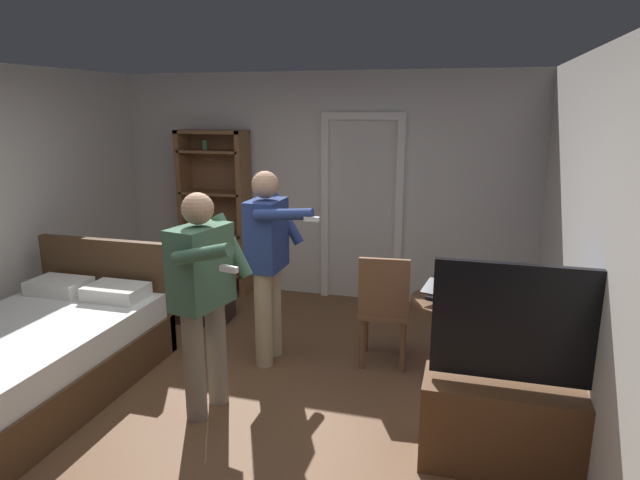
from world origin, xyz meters
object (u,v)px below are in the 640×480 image
at_px(wooden_chair, 384,306).
at_px(suitcase_dark, 203,306).
at_px(bookshelf, 216,207).
at_px(bottle_on_table, 472,293).
at_px(tv_flatscreen, 531,416).
at_px(side_table, 451,326).
at_px(bed, 39,353).
at_px(person_blue_shirt, 203,289).
at_px(laptop, 448,295).
at_px(person_striped_shirt, 268,255).

distance_m(wooden_chair, suitcase_dark, 2.10).
bearing_deg(bookshelf, bottle_on_table, -29.27).
relative_size(tv_flatscreen, suitcase_dark, 2.27).
distance_m(side_table, bottle_on_table, 0.36).
distance_m(bed, bottle_on_table, 3.43).
bearing_deg(side_table, wooden_chair, 168.34).
relative_size(bottle_on_table, person_blue_shirt, 0.14).
relative_size(side_table, bottle_on_table, 3.04).
bearing_deg(laptop, bookshelf, 149.74).
bearing_deg(bookshelf, side_table, -29.24).
height_order(tv_flatscreen, laptop, tv_flatscreen).
relative_size(laptop, person_striped_shirt, 0.25).
relative_size(bottle_on_table, person_striped_shirt, 0.14).
relative_size(bed, suitcase_dark, 3.42).
bearing_deg(person_striped_shirt, suitcase_dark, 145.92).
bearing_deg(bed, person_striped_shirt, 31.39).
bearing_deg(person_blue_shirt, side_table, 29.03).
bearing_deg(person_blue_shirt, bottle_on_table, 25.13).
relative_size(wooden_chair, suitcase_dark, 1.69).
bearing_deg(suitcase_dark, bookshelf, 101.73).
bearing_deg(bookshelf, laptop, -30.26).
bearing_deg(tv_flatscreen, side_table, 115.99).
bearing_deg(person_blue_shirt, bed, -177.38).
bearing_deg(bed, tv_flatscreen, -0.82).
bearing_deg(tv_flatscreen, person_blue_shirt, 176.95).
height_order(bottle_on_table, person_striped_shirt, person_striped_shirt).
height_order(tv_flatscreen, bottle_on_table, tv_flatscreen).
bearing_deg(side_table, person_blue_shirt, -150.97).
distance_m(bookshelf, person_blue_shirt, 2.76).
bearing_deg(wooden_chair, suitcase_dark, 165.22).
xyz_separation_m(bottle_on_table, suitcase_dark, (-2.70, 0.72, -0.65)).
height_order(laptop, person_blue_shirt, person_blue_shirt).
xyz_separation_m(bookshelf, person_striped_shirt, (1.27, -1.62, -0.06)).
distance_m(tv_flatscreen, wooden_chair, 1.61).
xyz_separation_m(tv_flatscreen, person_striped_shirt, (-2.06, 1.02, 0.58)).
bearing_deg(suitcase_dark, side_table, -17.90).
xyz_separation_m(laptop, bottle_on_table, (0.18, -0.04, 0.04)).
xyz_separation_m(person_blue_shirt, person_striped_shirt, (0.15, 0.90, 0.02)).
relative_size(side_table, person_blue_shirt, 0.43).
xyz_separation_m(bookshelf, tv_flatscreen, (3.34, -2.64, -0.65)).
xyz_separation_m(bookshelf, bottle_on_table, (2.96, -1.66, -0.23)).
relative_size(tv_flatscreen, bottle_on_table, 5.79).
height_order(bookshelf, person_blue_shirt, bookshelf).
relative_size(bed, laptop, 4.87).
bearing_deg(bed, laptop, 17.38).
bearing_deg(bottle_on_table, bookshelf, 150.73).
bearing_deg(bed, side_table, 17.83).
height_order(bed, person_blue_shirt, person_blue_shirt).
bearing_deg(bottle_on_table, suitcase_dark, 165.01).
xyz_separation_m(side_table, laptop, (-0.04, -0.04, 0.28)).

